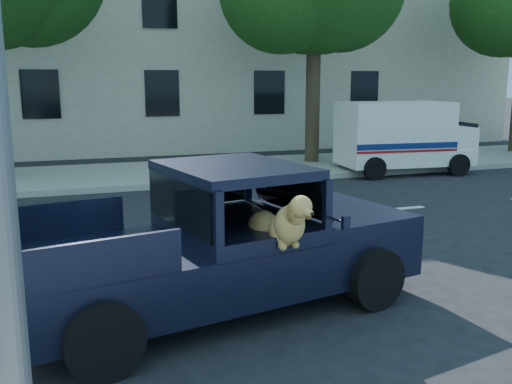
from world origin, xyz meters
The scene contains 6 objects.
ground centered at (0.00, 0.00, 0.00)m, with size 120.00×120.00×0.00m, color black.
far_sidewalk centered at (0.00, 9.20, 0.07)m, with size 60.00×4.00×0.15m, color gray.
lane_stripes centered at (2.00, 3.40, 0.01)m, with size 21.60×0.14×0.01m, color silver, non-canonical shape.
building_main centered at (3.00, 16.50, 4.50)m, with size 26.00×6.00×9.00m, color beige.
pickup_truck centered at (-0.87, -0.52, 0.58)m, with size 5.08×2.88×1.72m.
mail_truck centered at (6.86, 7.45, 0.90)m, with size 3.87×2.17×2.05m.
Camera 1 is at (-2.44, -6.71, 2.70)m, focal length 40.00 mm.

